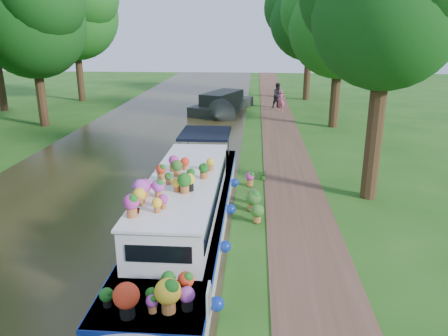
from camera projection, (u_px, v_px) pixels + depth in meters
ground at (263, 230)px, 13.18m from camera, size 100.00×100.00×0.00m
canal_water at (70, 224)px, 13.59m from camera, size 10.00×100.00×0.02m
towpath at (303, 231)px, 13.09m from camera, size 2.20×100.00×0.03m
plant_boat at (185, 211)px, 12.44m from camera, size 2.29×13.52×2.26m
tree_near_overhang at (387, 3)px, 13.82m from camera, size 5.52×5.28×8.99m
tree_near_mid at (341, 17)px, 25.24m from camera, size 6.90×6.60×9.40m
tree_near_far at (310, 13)px, 35.55m from camera, size 7.59×7.26×10.30m
tree_far_c at (32, 16)px, 25.51m from camera, size 7.13×6.82×9.59m
tree_far_d at (74, 8)px, 34.86m from camera, size 8.05×7.70×10.85m
second_boat at (222, 104)px, 31.75m from camera, size 4.49×8.08×1.47m
pedestrian_pink at (281, 101)px, 32.00m from camera, size 0.64×0.52×1.53m
pedestrian_dark at (278, 96)px, 33.21m from camera, size 1.15×1.07×1.88m
verge_plant at (263, 175)px, 17.53m from camera, size 0.47×0.44×0.43m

